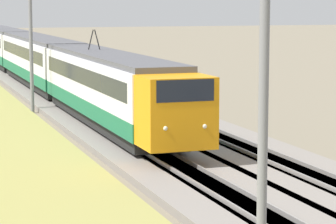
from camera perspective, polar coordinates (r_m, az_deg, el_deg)
ballast_main at (r=60.85m, az=-9.22°, el=1.75°), size 240.00×4.40×0.30m
ballast_adjacent at (r=61.63m, az=-5.52°, el=1.90°), size 240.00×4.40×0.30m
track_main at (r=60.85m, az=-9.22°, el=1.76°), size 240.00×1.57×0.45m
track_adjacent at (r=61.63m, az=-5.53°, el=1.91°), size 240.00×1.57×0.45m
passenger_train at (r=60.56m, az=-9.25°, el=3.84°), size 64.07×2.84×5.07m
catenary_mast_near at (r=17.14m, az=7.04°, el=1.98°), size 0.22×2.56×9.23m
catenary_mast_mid at (r=47.43m, az=-9.74°, el=5.47°), size 0.22×2.56×8.97m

